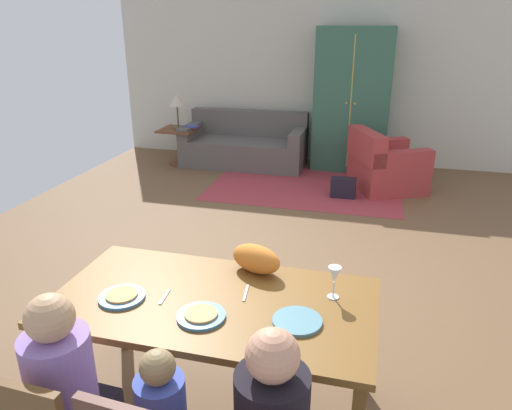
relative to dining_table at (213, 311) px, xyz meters
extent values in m
cube|color=brown|center=(-0.12, 2.21, -0.70)|extent=(6.79, 6.78, 0.02)
cube|color=beige|center=(-0.12, 5.64, 0.66)|extent=(6.79, 0.10, 2.70)
cube|color=brown|center=(0.00, 0.00, 0.05)|extent=(1.74, 0.91, 0.04)
cube|color=brown|center=(-0.81, -0.39, -0.33)|extent=(0.06, 0.06, 0.72)
cube|color=brown|center=(-0.81, 0.39, -0.33)|extent=(0.06, 0.06, 0.72)
cube|color=brown|center=(0.81, 0.39, -0.33)|extent=(0.06, 0.06, 0.72)
cylinder|color=teal|center=(-0.48, -0.12, 0.08)|extent=(0.25, 0.25, 0.02)
cylinder|color=#E29344|center=(-0.48, -0.12, 0.10)|extent=(0.17, 0.17, 0.01)
cylinder|color=teal|center=(0.00, -0.18, 0.08)|extent=(0.25, 0.25, 0.02)
cylinder|color=#DC944D|center=(0.00, -0.18, 0.10)|extent=(0.17, 0.17, 0.01)
cylinder|color=teal|center=(0.48, -0.10, 0.08)|extent=(0.25, 0.25, 0.02)
cylinder|color=silver|center=(0.63, 0.18, 0.08)|extent=(0.06, 0.06, 0.01)
cylinder|color=silver|center=(0.63, 0.18, 0.12)|extent=(0.01, 0.01, 0.09)
cone|color=silver|center=(0.63, 0.18, 0.21)|extent=(0.07, 0.07, 0.09)
cube|color=silver|center=(-0.26, -0.05, 0.08)|extent=(0.03, 0.15, 0.01)
cube|color=silver|center=(0.16, 0.10, 0.08)|extent=(0.04, 0.17, 0.01)
cylinder|color=#9372C3|center=(-0.48, -0.67, -0.01)|extent=(0.30, 0.30, 0.46)
sphere|color=tan|center=(-0.48, -0.67, 0.32)|extent=(0.21, 0.21, 0.21)
sphere|color=#927A4F|center=(0.00, -0.67, 0.16)|extent=(0.15, 0.15, 0.15)
sphere|color=tan|center=(0.48, -0.67, 0.32)|extent=(0.21, 0.21, 0.21)
ellipsoid|color=orange|center=(0.15, 0.35, 0.16)|extent=(0.36, 0.26, 0.17)
cube|color=#9B333B|center=(-0.13, 4.19, -0.68)|extent=(2.60, 1.80, 0.01)
cube|color=#56514D|center=(-1.25, 4.99, -0.48)|extent=(1.91, 0.84, 0.42)
cube|color=#56514D|center=(-1.25, 5.33, -0.07)|extent=(1.91, 0.20, 0.40)
cube|color=#56514D|center=(-2.12, 4.99, -0.17)|extent=(0.18, 0.84, 0.20)
cube|color=#56514D|center=(-0.38, 4.99, -0.17)|extent=(0.18, 0.84, 0.20)
cube|color=#A13534|center=(0.96, 4.39, -0.48)|extent=(1.12, 1.13, 0.42)
cube|color=#A13534|center=(0.65, 4.24, -0.07)|extent=(0.55, 0.85, 0.40)
cube|color=#A13534|center=(1.10, 4.09, -0.17)|extent=(0.84, 0.53, 0.20)
cube|color=#A13534|center=(0.81, 4.69, -0.17)|extent=(0.84, 0.53, 0.20)
cube|color=#2F5C48|center=(0.36, 5.25, 0.36)|extent=(1.10, 0.56, 2.10)
cube|color=#B59F47|center=(0.36, 4.97, 0.36)|extent=(0.02, 0.01, 1.89)
sphere|color=#B59F47|center=(0.30, 4.96, 0.36)|extent=(0.04, 0.04, 0.04)
sphere|color=#B59F47|center=(0.42, 4.96, 0.36)|extent=(0.04, 0.04, 0.04)
cube|color=brown|center=(-2.26, 4.79, -0.12)|extent=(0.56, 0.56, 0.03)
cylinder|color=brown|center=(-2.26, 4.79, -0.41)|extent=(0.08, 0.08, 0.55)
cylinder|color=brown|center=(-2.26, 4.79, -0.67)|extent=(0.36, 0.36, 0.03)
cylinder|color=#444331|center=(-2.26, 4.79, -0.10)|extent=(0.16, 0.16, 0.02)
cylinder|color=#444331|center=(-2.26, 4.79, 0.08)|extent=(0.02, 0.02, 0.34)
cone|color=#C2AE9A|center=(-2.26, 4.79, 0.34)|extent=(0.26, 0.26, 0.18)
cube|color=#963235|center=(-2.10, 4.82, -0.09)|extent=(0.22, 0.16, 0.03)
cube|color=#3A408A|center=(-2.05, 4.81, -0.06)|extent=(0.22, 0.16, 0.03)
cube|color=black|center=(0.41, 3.89, -0.56)|extent=(0.32, 0.16, 0.26)
camera|label=1|loc=(0.78, -2.10, 1.48)|focal=33.54mm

